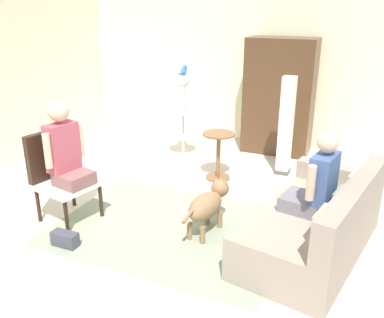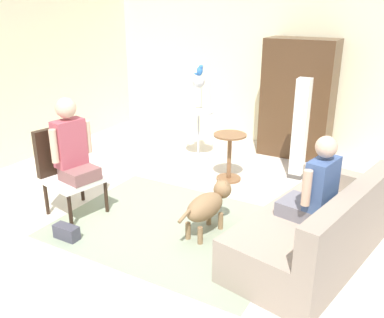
{
  "view_description": "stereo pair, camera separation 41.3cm",
  "coord_description": "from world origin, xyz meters",
  "px_view_note": "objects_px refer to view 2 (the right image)",
  "views": [
    {
      "loc": [
        1.85,
        -3.91,
        2.35
      ],
      "look_at": [
        0.25,
        -0.25,
        0.85
      ],
      "focal_mm": 39.11,
      "sensor_mm": 36.0,
      "label": 1
    },
    {
      "loc": [
        2.22,
        -3.73,
        2.35
      ],
      "look_at": [
        0.25,
        -0.25,
        0.85
      ],
      "focal_mm": 39.11,
      "sensor_mm": 36.0,
      "label": 2
    }
  ],
  "objects_px": {
    "armchair": "(67,165)",
    "bird_cage_stand": "(198,111)",
    "couch": "(316,231)",
    "dog": "(208,205)",
    "parrot": "(200,70)",
    "column_lamp": "(300,130)",
    "round_end_table": "(229,154)",
    "armoire_cabinet": "(298,99)",
    "person_on_couch": "(316,187)",
    "person_on_armchair": "(72,145)",
    "handbag": "(67,232)"
  },
  "relations": [
    {
      "from": "armchair",
      "to": "bird_cage_stand",
      "type": "xyz_separation_m",
      "value": [
        0.47,
        2.33,
        0.19
      ]
    },
    {
      "from": "couch",
      "to": "dog",
      "type": "bearing_deg",
      "value": -176.6
    },
    {
      "from": "parrot",
      "to": "column_lamp",
      "type": "height_order",
      "value": "parrot"
    },
    {
      "from": "parrot",
      "to": "column_lamp",
      "type": "relative_size",
      "value": 0.12
    },
    {
      "from": "parrot",
      "to": "bird_cage_stand",
      "type": "bearing_deg",
      "value": -180.0
    },
    {
      "from": "couch",
      "to": "round_end_table",
      "type": "distance_m",
      "value": 2.05
    },
    {
      "from": "round_end_table",
      "to": "column_lamp",
      "type": "distance_m",
      "value": 1.03
    },
    {
      "from": "round_end_table",
      "to": "armoire_cabinet",
      "type": "height_order",
      "value": "armoire_cabinet"
    },
    {
      "from": "round_end_table",
      "to": "person_on_couch",
      "type": "bearing_deg",
      "value": -42.63
    },
    {
      "from": "person_on_armchair",
      "to": "bird_cage_stand",
      "type": "bearing_deg",
      "value": 82.21
    },
    {
      "from": "armchair",
      "to": "column_lamp",
      "type": "relative_size",
      "value": 0.72
    },
    {
      "from": "couch",
      "to": "armchair",
      "type": "distance_m",
      "value": 2.85
    },
    {
      "from": "dog",
      "to": "parrot",
      "type": "bearing_deg",
      "value": 120.87
    },
    {
      "from": "couch",
      "to": "person_on_armchair",
      "type": "xyz_separation_m",
      "value": [
        -2.66,
        -0.45,
        0.56
      ]
    },
    {
      "from": "round_end_table",
      "to": "parrot",
      "type": "xyz_separation_m",
      "value": [
        -0.78,
        0.56,
        1.02
      ]
    },
    {
      "from": "person_on_couch",
      "to": "column_lamp",
      "type": "xyz_separation_m",
      "value": [
        -0.69,
        1.94,
        -0.06
      ]
    },
    {
      "from": "column_lamp",
      "to": "dog",
      "type": "bearing_deg",
      "value": -101.23
    },
    {
      "from": "couch",
      "to": "round_end_table",
      "type": "xyz_separation_m",
      "value": [
        -1.54,
        1.35,
        0.08
      ]
    },
    {
      "from": "person_on_armchair",
      "to": "armchair",
      "type": "bearing_deg",
      "value": 168.36
    },
    {
      "from": "person_on_armchair",
      "to": "armoire_cabinet",
      "type": "height_order",
      "value": "armoire_cabinet"
    },
    {
      "from": "armchair",
      "to": "dog",
      "type": "distance_m",
      "value": 1.73
    },
    {
      "from": "armoire_cabinet",
      "to": "person_on_armchair",
      "type": "bearing_deg",
      "value": -115.98
    },
    {
      "from": "person_on_couch",
      "to": "bird_cage_stand",
      "type": "relative_size",
      "value": 0.62
    },
    {
      "from": "person_on_armchair",
      "to": "parrot",
      "type": "distance_m",
      "value": 2.44
    },
    {
      "from": "dog",
      "to": "bird_cage_stand",
      "type": "xyz_separation_m",
      "value": [
        -1.2,
        1.98,
        0.44
      ]
    },
    {
      "from": "person_on_armchair",
      "to": "column_lamp",
      "type": "bearing_deg",
      "value": 50.87
    },
    {
      "from": "person_on_couch",
      "to": "parrot",
      "type": "bearing_deg",
      "value": 139.52
    },
    {
      "from": "person_on_couch",
      "to": "handbag",
      "type": "height_order",
      "value": "person_on_couch"
    },
    {
      "from": "person_on_couch",
      "to": "dog",
      "type": "height_order",
      "value": "person_on_couch"
    },
    {
      "from": "person_on_armchair",
      "to": "parrot",
      "type": "relative_size",
      "value": 5.42
    },
    {
      "from": "dog",
      "to": "bird_cage_stand",
      "type": "bearing_deg",
      "value": 121.29
    },
    {
      "from": "round_end_table",
      "to": "parrot",
      "type": "distance_m",
      "value": 1.4
    },
    {
      "from": "dog",
      "to": "round_end_table",
      "type": "bearing_deg",
      "value": 105.98
    },
    {
      "from": "person_on_couch",
      "to": "handbag",
      "type": "xyz_separation_m",
      "value": [
        -2.31,
        -0.91,
        -0.68
      ]
    },
    {
      "from": "parrot",
      "to": "armoire_cabinet",
      "type": "relative_size",
      "value": 0.09
    },
    {
      "from": "round_end_table",
      "to": "column_lamp",
      "type": "bearing_deg",
      "value": 35.27
    },
    {
      "from": "round_end_table",
      "to": "armoire_cabinet",
      "type": "xyz_separation_m",
      "value": [
        0.48,
        1.49,
        0.55
      ]
    },
    {
      "from": "couch",
      "to": "person_on_armchair",
      "type": "height_order",
      "value": "person_on_armchair"
    },
    {
      "from": "person_on_couch",
      "to": "handbag",
      "type": "distance_m",
      "value": 2.58
    },
    {
      "from": "person_on_armchair",
      "to": "handbag",
      "type": "bearing_deg",
      "value": -58.41
    },
    {
      "from": "couch",
      "to": "parrot",
      "type": "relative_size",
      "value": 11.62
    },
    {
      "from": "couch",
      "to": "bird_cage_stand",
      "type": "distance_m",
      "value": 3.06
    },
    {
      "from": "armchair",
      "to": "person_on_couch",
      "type": "height_order",
      "value": "person_on_couch"
    },
    {
      "from": "parrot",
      "to": "handbag",
      "type": "distance_m",
      "value": 3.14
    },
    {
      "from": "person_on_armchair",
      "to": "round_end_table",
      "type": "relative_size",
      "value": 1.37
    },
    {
      "from": "parrot",
      "to": "round_end_table",
      "type": "bearing_deg",
      "value": -35.96
    },
    {
      "from": "round_end_table",
      "to": "bird_cage_stand",
      "type": "bearing_deg",
      "value": 144.73
    },
    {
      "from": "person_on_couch",
      "to": "column_lamp",
      "type": "distance_m",
      "value": 2.06
    },
    {
      "from": "armchair",
      "to": "column_lamp",
      "type": "bearing_deg",
      "value": 48.4
    },
    {
      "from": "column_lamp",
      "to": "armoire_cabinet",
      "type": "relative_size",
      "value": 0.76
    }
  ]
}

